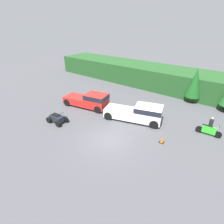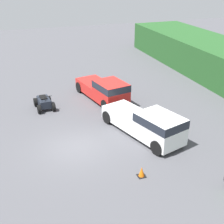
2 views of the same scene
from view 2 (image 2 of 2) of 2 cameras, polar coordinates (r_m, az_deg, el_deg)
The scene contains 5 objects.
ground_plane at distance 18.58m, azimuth -6.64°, elevation -6.41°, with size 80.00×80.00×0.00m, color #4C4C51.
pickup_truck_red at distance 24.25m, azimuth -1.32°, elevation 4.13°, with size 5.84×3.06×1.85m.
pickup_truck_second at distance 19.14m, azimuth 6.62°, elevation -2.04°, with size 6.28×3.61×1.85m.
quad_atv at distance 23.72m, azimuth -12.31°, elevation 1.68°, with size 2.12×1.41×1.17m.
traffic_cone at distance 16.06m, azimuth 5.44°, elevation -10.88°, with size 0.42×0.42×0.55m.
Camera 2 is at (15.56, -3.14, 9.67)m, focal length 50.00 mm.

